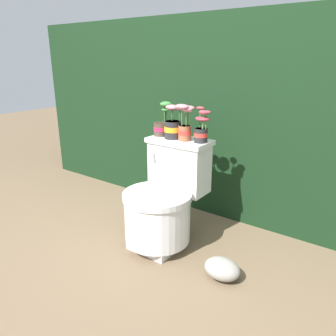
% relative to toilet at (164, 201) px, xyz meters
% --- Properties ---
extents(ground_plane, '(12.00, 12.00, 0.00)m').
position_rel_toilet_xyz_m(ground_plane, '(0.00, -0.08, -0.29)').
color(ground_plane, brown).
extents(hedge_backdrop, '(3.62, 1.08, 1.47)m').
position_rel_toilet_xyz_m(hedge_backdrop, '(0.00, 1.08, 0.44)').
color(hedge_backdrop, black).
rests_on(hedge_backdrop, ground).
extents(toilet, '(0.43, 0.57, 0.67)m').
position_rel_toilet_xyz_m(toilet, '(0.00, 0.00, 0.00)').
color(toilet, silver).
rests_on(toilet, ground).
extents(potted_plant_left, '(0.11, 0.11, 0.23)m').
position_rel_toilet_xyz_m(potted_plant_left, '(-0.15, 0.18, 0.46)').
color(potted_plant_left, '#47382D').
rests_on(potted_plant_left, toilet).
extents(potted_plant_midleft, '(0.13, 0.11, 0.21)m').
position_rel_toilet_xyz_m(potted_plant_midleft, '(-0.04, 0.16, 0.46)').
color(potted_plant_midleft, '#262628').
rests_on(potted_plant_midleft, toilet).
extents(potted_plant_middle, '(0.11, 0.10, 0.23)m').
position_rel_toilet_xyz_m(potted_plant_middle, '(0.05, 0.15, 0.49)').
color(potted_plant_middle, '#9E5638').
rests_on(potted_plant_middle, toilet).
extents(potted_plant_midright, '(0.11, 0.09, 0.22)m').
position_rel_toilet_xyz_m(potted_plant_midright, '(0.16, 0.17, 0.46)').
color(potted_plant_midright, '#262628').
rests_on(potted_plant_midright, toilet).
extents(garden_stone, '(0.21, 0.16, 0.11)m').
position_rel_toilet_xyz_m(garden_stone, '(0.49, -0.12, -0.23)').
color(garden_stone, gray).
rests_on(garden_stone, ground).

